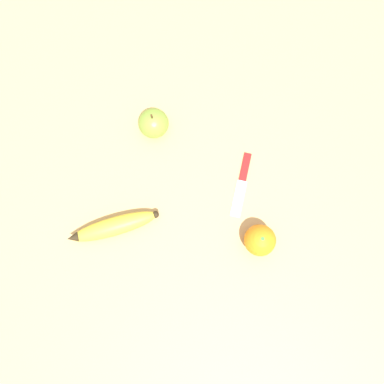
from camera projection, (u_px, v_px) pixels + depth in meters
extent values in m
plane|color=tan|center=(201.00, 205.00, 0.83)|extent=(3.00, 3.00, 0.00)
ellipsoid|color=yellow|center=(114.00, 226.00, 0.80)|extent=(0.14, 0.17, 0.04)
cone|color=#2D2314|center=(73.00, 238.00, 0.79)|extent=(0.03, 0.04, 0.03)
sphere|color=#2D2314|center=(156.00, 215.00, 0.81)|extent=(0.02, 0.02, 0.02)
sphere|color=orange|center=(260.00, 240.00, 0.78)|extent=(0.07, 0.07, 0.07)
cylinder|color=#3D8438|center=(263.00, 239.00, 0.75)|extent=(0.01, 0.01, 0.00)
ellipsoid|color=olive|center=(153.00, 123.00, 0.84)|extent=(0.07, 0.07, 0.06)
cylinder|color=#4C3319|center=(152.00, 116.00, 0.80)|extent=(0.00, 0.00, 0.01)
cube|color=silver|center=(239.00, 198.00, 0.83)|extent=(0.05, 0.09, 0.00)
cube|color=red|center=(245.00, 167.00, 0.85)|extent=(0.04, 0.07, 0.01)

